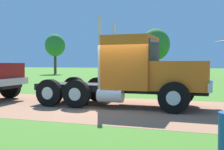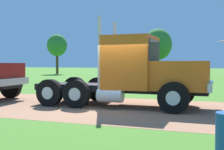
{
  "view_description": "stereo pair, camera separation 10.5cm",
  "coord_description": "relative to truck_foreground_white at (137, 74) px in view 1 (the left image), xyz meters",
  "views": [
    {
      "loc": [
        3.5,
        -11.01,
        1.79
      ],
      "look_at": [
        -0.53,
        0.5,
        1.3
      ],
      "focal_mm": 46.71,
      "sensor_mm": 36.0,
      "label": 1
    },
    {
      "loc": [
        3.6,
        -10.97,
        1.79
      ],
      "look_at": [
        -0.53,
        0.5,
        1.3
      ],
      "focal_mm": 46.71,
      "sensor_mm": 36.0,
      "label": 2
    }
  ],
  "objects": [
    {
      "name": "truck_foreground_white",
      "position": [
        0.0,
        0.0,
        0.0
      ],
      "size": [
        7.42,
        2.65,
        3.65
      ],
      "color": "black",
      "rests_on": "ground_plane"
    },
    {
      "name": "tree_mid",
      "position": [
        -6.92,
        40.29,
        3.79
      ],
      "size": [
        5.08,
        5.08,
        7.97
      ],
      "color": "#513823",
      "rests_on": "ground_plane"
    },
    {
      "name": "ground_plane",
      "position": [
        -0.55,
        -0.58,
        -1.37
      ],
      "size": [
        200.0,
        200.0,
        0.0
      ],
      "primitive_type": "plane",
      "color": "#457926"
    },
    {
      "name": "dirt_track",
      "position": [
        -0.55,
        -0.58,
        -1.36
      ],
      "size": [
        120.0,
        6.56,
        0.01
      ],
      "primitive_type": "cube",
      "color": "#A36F50",
      "rests_on": "ground_plane"
    },
    {
      "name": "visitor_far_side",
      "position": [
        -0.13,
        5.53,
        -0.48
      ],
      "size": [
        0.58,
        0.27,
        1.66
      ],
      "color": "silver",
      "rests_on": "ground_plane"
    },
    {
      "name": "tree_left",
      "position": [
        -22.32,
        31.6,
        3.43
      ],
      "size": [
        3.37,
        3.37,
        6.7
      ],
      "color": "#513823",
      "rests_on": "ground_plane"
    }
  ]
}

